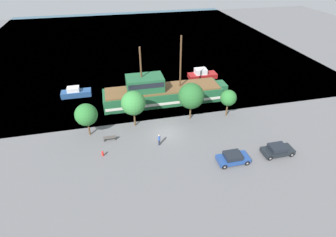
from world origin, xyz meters
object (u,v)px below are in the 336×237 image
Objects in this scene: pirate_ship at (161,93)px; fire_hydrant at (103,153)px; pedestrian_walking_near at (159,140)px; parked_car_curb_mid at (233,158)px; bench_promenade_east at (110,138)px; moored_boat_outer at (76,93)px; parked_car_curb_front at (277,150)px; moored_boat_dockside at (202,74)px.

pirate_ship is 27.38× the size of fire_hydrant.
fire_hydrant is at bearing -175.61° from pedestrian_walking_near.
pedestrian_walking_near is (-8.05, 5.32, 0.16)m from parked_car_curb_mid.
parked_car_curb_mid is 16.12m from fire_hydrant.
pedestrian_walking_near reaches higher than fire_hydrant.
bench_promenade_east is at bearing 71.76° from fire_hydrant.
fire_hydrant is at bearing -76.17° from moored_boat_outer.
moored_boat_outer is at bearing 110.14° from bench_promenade_east.
moored_boat_outer is at bearing 131.77° from parked_car_curb_mid.
parked_car_curb_mid is at bearing -17.14° from fire_hydrant.
pedestrian_walking_near is (7.35, 0.56, 0.43)m from fire_hydrant.
pirate_ship reaches higher than parked_car_curb_front.
pirate_ship is 12.62m from moored_boat_dockside.
moored_boat_outer is 20.32m from pedestrian_walking_near.
parked_car_curb_mid reaches higher than fire_hydrant.
pirate_ship is 5.41× the size of parked_car_curb_mid.
parked_car_curb_mid reaches higher than bench_promenade_east.
parked_car_curb_front is 5.17× the size of fire_hydrant.
bench_promenade_east is at bearing 159.19° from pedestrian_walking_near.
pirate_ship is 13.29× the size of bench_promenade_east.
moored_boat_dockside is at bearing 5.52° from moored_boat_outer.
moored_boat_outer reaches higher than bench_promenade_east.
pirate_ship is 12.58× the size of pedestrian_walking_near.
moored_boat_dockside is 27.90m from fire_hydrant.
pirate_ship is 15.56m from fire_hydrant.
pirate_ship is 11.70m from pedestrian_walking_near.
parked_car_curb_front is at bearing -40.32° from moored_boat_outer.
parked_car_curb_front is at bearing -20.31° from bench_promenade_east.
fire_hydrant is (-19.87, -19.58, -0.32)m from moored_boat_dockside.
parked_car_curb_front is (1.65, -24.20, -0.04)m from moored_boat_dockside.
moored_boat_dockside is 24.24m from moored_boat_outer.
parked_car_curb_front is at bearing -20.08° from pedestrian_walking_near.
moored_boat_dockside reaches higher than parked_car_curb_mid.
parked_car_curb_front is (11.64, -16.57, -1.04)m from pirate_ship.
fire_hydrant is at bearing 162.86° from parked_car_curb_mid.
fire_hydrant is at bearing -129.58° from pirate_ship.
parked_car_curb_mid is at bearing -48.23° from moored_boat_outer.
pirate_ship is at bearing -142.64° from moored_boat_dockside.
moored_boat_outer is 29.50m from parked_car_curb_mid.
moored_boat_outer is (-24.12, -2.33, -0.06)m from moored_boat_dockside.
pirate_ship reaches higher than bench_promenade_east.
moored_boat_dockside reaches higher than parked_car_curb_front.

